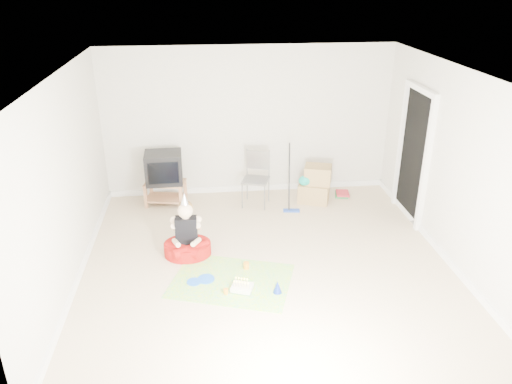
{
  "coord_description": "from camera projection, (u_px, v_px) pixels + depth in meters",
  "views": [
    {
      "loc": [
        -0.79,
        -5.85,
        3.7
      ],
      "look_at": [
        -0.1,
        0.4,
        0.9
      ],
      "focal_mm": 35.0,
      "sensor_mm": 36.0,
      "label": 1
    }
  ],
  "objects": [
    {
      "name": "blue_plate_near",
      "position": [
        206.0,
        279.0,
        6.51
      ],
      "size": [
        0.32,
        0.32,
        0.01
      ],
      "primitive_type": "cylinder",
      "rotation": [
        0.0,
        0.0,
        -0.73
      ],
      "color": "blue",
      "rests_on": "party_mat"
    },
    {
      "name": "birthday_cake",
      "position": [
        242.0,
        288.0,
        6.28
      ],
      "size": [
        0.31,
        0.28,
        0.13
      ],
      "color": "white",
      "rests_on": "party_mat"
    },
    {
      "name": "orange_cup_far",
      "position": [
        226.0,
        291.0,
        6.21
      ],
      "size": [
        0.07,
        0.07,
        0.07
      ],
      "primitive_type": "cylinder",
      "rotation": [
        0.0,
        0.0,
        -0.25
      ],
      "color": "orange",
      "rests_on": "party_mat"
    },
    {
      "name": "cardboard_boxes",
      "position": [
        315.0,
        185.0,
        8.61
      ],
      "size": [
        0.63,
        0.54,
        0.65
      ],
      "color": "#A98751",
      "rests_on": "ground"
    },
    {
      "name": "blue_plate_far",
      "position": [
        194.0,
        282.0,
        6.45
      ],
      "size": [
        0.23,
        0.23,
        0.01
      ],
      "primitive_type": "cylinder",
      "rotation": [
        0.0,
        0.0,
        -0.23
      ],
      "color": "blue",
      "rests_on": "party_mat"
    },
    {
      "name": "orange_cup_near",
      "position": [
        246.0,
        266.0,
        6.74
      ],
      "size": [
        0.08,
        0.08,
        0.09
      ],
      "primitive_type": "cylinder",
      "rotation": [
        0.0,
        0.0,
        -0.02
      ],
      "color": "orange",
      "rests_on": "party_mat"
    },
    {
      "name": "blue_party_hat",
      "position": [
        277.0,
        287.0,
        6.22
      ],
      "size": [
        0.13,
        0.13,
        0.17
      ],
      "primitive_type": "cone",
      "rotation": [
        0.0,
        0.0,
        -0.19
      ],
      "color": "#1A36B8",
      "rests_on": "party_mat"
    },
    {
      "name": "tv_stand",
      "position": [
        166.0,
        191.0,
        8.52
      ],
      "size": [
        0.73,
        0.53,
        0.41
      ],
      "color": "#AD754E",
      "rests_on": "ground"
    },
    {
      "name": "party_mat",
      "position": [
        231.0,
        281.0,
        6.49
      ],
      "size": [
        1.77,
        1.51,
        0.01
      ],
      "primitive_type": "cube",
      "rotation": [
        0.0,
        0.0,
        -0.32
      ],
      "color": "#FD358B",
      "rests_on": "ground"
    },
    {
      "name": "crt_tv",
      "position": [
        164.0,
        168.0,
        8.35
      ],
      "size": [
        0.62,
        0.52,
        0.52
      ],
      "primitive_type": "cube",
      "rotation": [
        0.0,
        0.0,
        0.03
      ],
      "color": "black",
      "rests_on": "tv_stand"
    },
    {
      "name": "seated_woman",
      "position": [
        187.0,
        241.0,
        7.02
      ],
      "size": [
        0.69,
        0.69,
        0.96
      ],
      "color": "#AD140F",
      "rests_on": "ground"
    },
    {
      "name": "book_pile",
      "position": [
        343.0,
        194.0,
        8.94
      ],
      "size": [
        0.29,
        0.34,
        0.07
      ],
      "color": "#267439",
      "rests_on": "ground"
    },
    {
      "name": "folding_chair",
      "position": [
        256.0,
        180.0,
        8.42
      ],
      "size": [
        0.53,
        0.52,
        0.94
      ],
      "color": "gray",
      "rests_on": "ground"
    },
    {
      "name": "floor_mop",
      "position": [
        292.0,
        197.0,
        8.26
      ],
      "size": [
        0.28,
        0.37,
        1.1
      ],
      "color": "#2346B0",
      "rests_on": "ground"
    },
    {
      "name": "ground",
      "position": [
        266.0,
        263.0,
        6.9
      ],
      "size": [
        5.0,
        5.0,
        0.0
      ],
      "primitive_type": "plane",
      "color": "beige",
      "rests_on": "ground"
    },
    {
      "name": "doorway_recess",
      "position": [
        414.0,
        157.0,
        7.82
      ],
      "size": [
        0.02,
        0.9,
        2.05
      ],
      "primitive_type": "cube",
      "color": "black",
      "rests_on": "ground"
    }
  ]
}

